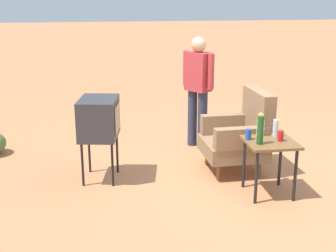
% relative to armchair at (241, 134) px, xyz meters
% --- Properties ---
extents(ground_plane, '(60.00, 60.00, 0.00)m').
position_rel_armchair_xyz_m(ground_plane, '(0.25, -0.04, -0.50)').
color(ground_plane, '#C17A4C').
extents(armchair, '(0.81, 0.81, 1.06)m').
position_rel_armchair_xyz_m(armchair, '(0.00, 0.00, 0.00)').
color(armchair, brown).
rests_on(armchair, ground).
extents(side_table, '(0.56, 0.56, 0.64)m').
position_rel_armchair_xyz_m(side_table, '(0.76, 0.11, 0.05)').
color(side_table, black).
rests_on(side_table, ground).
extents(tv_on_stand, '(0.67, 0.54, 1.03)m').
position_rel_armchair_xyz_m(tv_on_stand, '(0.03, -1.80, 0.28)').
color(tv_on_stand, black).
rests_on(tv_on_stand, ground).
extents(person_standing, '(0.48, 0.39, 1.64)m').
position_rel_armchair_xyz_m(person_standing, '(-1.04, -0.35, 0.44)').
color(person_standing, '#2D3347').
rests_on(person_standing, ground).
extents(soda_can_blue, '(0.07, 0.07, 0.12)m').
position_rel_armchair_xyz_m(soda_can_blue, '(0.66, -0.12, 0.21)').
color(soda_can_blue, blue).
rests_on(soda_can_blue, side_table).
extents(soda_can_red, '(0.07, 0.07, 0.12)m').
position_rel_armchair_xyz_m(soda_can_red, '(0.76, 0.22, 0.21)').
color(soda_can_red, red).
rests_on(soda_can_red, side_table).
extents(bottle_short_clear, '(0.06, 0.06, 0.20)m').
position_rel_armchair_xyz_m(bottle_short_clear, '(0.59, 0.23, 0.24)').
color(bottle_short_clear, silver).
rests_on(bottle_short_clear, side_table).
extents(bottle_wine_green, '(0.07, 0.07, 0.32)m').
position_rel_armchair_xyz_m(bottle_wine_green, '(0.83, -0.05, 0.30)').
color(bottle_wine_green, '#1E5623').
rests_on(bottle_wine_green, side_table).
extents(flower_vase, '(0.15, 0.10, 0.27)m').
position_rel_armchair_xyz_m(flower_vase, '(0.52, 0.07, 0.29)').
color(flower_vase, silver).
rests_on(flower_vase, side_table).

